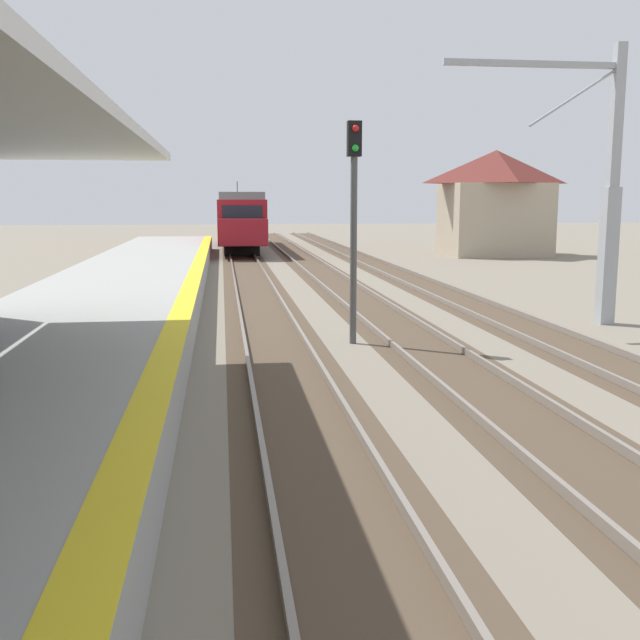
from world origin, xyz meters
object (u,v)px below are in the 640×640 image
Objects in this scene: approaching_train at (239,218)px; distant_trackside_house at (495,201)px; rail_signal_post at (354,209)px; catenary_pylon_far_side at (601,193)px.

approaching_train is 17.34m from distant_trackside_house.
rail_signal_post is at bearing -116.38° from distant_trackside_house.
catenary_pylon_far_side is at bearing -104.30° from distant_trackside_house.
catenary_pylon_far_side is at bearing 15.32° from rail_signal_post.
catenary_pylon_far_side is 1.14× the size of distant_trackside_house.
rail_signal_post is 0.69× the size of catenary_pylon_far_side.
approaching_train is 34.44m from catenary_pylon_far_side.
rail_signal_post is 7.41m from catenary_pylon_far_side.
distant_trackside_house is (6.52, 25.58, -0.27)m from catenary_pylon_far_side.
catenary_pylon_far_side reaches higher than rail_signal_post.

